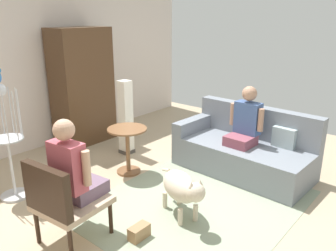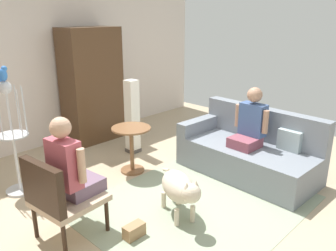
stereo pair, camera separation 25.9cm
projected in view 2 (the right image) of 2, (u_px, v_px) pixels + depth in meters
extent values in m
plane|color=tan|center=(176.00, 197.00, 4.33)|extent=(7.48, 7.48, 0.00)
cube|color=silver|center=(50.00, 64.00, 5.83)|extent=(6.83, 0.12, 2.79)
cube|color=gray|center=(195.00, 205.00, 4.16)|extent=(2.58, 2.15, 0.01)
cube|color=slate|center=(247.00, 160.00, 4.90)|extent=(1.00, 1.96, 0.44)
cube|color=slate|center=(264.00, 124.00, 5.00)|extent=(0.25, 1.93, 0.47)
cube|color=slate|center=(201.00, 125.00, 5.39)|extent=(0.93, 0.21, 0.20)
cube|color=#9EB2B7|center=(289.00, 140.00, 4.62)|extent=(0.11, 0.32, 0.28)
cylinder|color=black|center=(77.00, 200.00, 3.91)|extent=(0.04, 0.04, 0.37)
cylinder|color=black|center=(107.00, 215.00, 3.62)|extent=(0.04, 0.04, 0.37)
cylinder|color=black|center=(35.00, 221.00, 3.52)|extent=(0.04, 0.04, 0.37)
cylinder|color=black|center=(64.00, 240.00, 3.22)|extent=(0.04, 0.04, 0.37)
cube|color=tan|center=(70.00, 200.00, 3.50)|extent=(0.69, 0.65, 0.06)
cube|color=black|center=(43.00, 187.00, 3.21)|extent=(0.14, 0.60, 0.48)
cube|color=#854252|center=(245.00, 142.00, 4.75)|extent=(0.39, 0.37, 0.14)
cube|color=#3F598C|center=(253.00, 119.00, 4.76)|extent=(0.19, 0.37, 0.45)
sphere|color=#A57A60|center=(255.00, 95.00, 4.65)|extent=(0.21, 0.21, 0.21)
cylinder|color=#A57A60|center=(265.00, 122.00, 4.58)|extent=(0.08, 0.08, 0.32)
cylinder|color=#A57A60|center=(238.00, 115.00, 4.88)|extent=(0.08, 0.08, 0.32)
cube|color=#6A5368|center=(81.00, 186.00, 3.58)|extent=(0.44, 0.40, 0.14)
cube|color=#B24C59|center=(64.00, 163.00, 3.36)|extent=(0.21, 0.38, 0.49)
sphere|color=tan|center=(60.00, 128.00, 3.24)|extent=(0.21, 0.21, 0.21)
cylinder|color=tan|center=(54.00, 154.00, 3.51)|extent=(0.08, 0.08, 0.35)
cylinder|color=tan|center=(81.00, 166.00, 3.25)|extent=(0.08, 0.08, 0.35)
cylinder|color=brown|center=(131.00, 128.00, 4.85)|extent=(0.56, 0.56, 0.02)
cylinder|color=brown|center=(132.00, 150.00, 4.96)|extent=(0.06, 0.06, 0.65)
cylinder|color=brown|center=(133.00, 170.00, 5.06)|extent=(0.35, 0.35, 0.03)
ellipsoid|color=beige|center=(178.00, 186.00, 3.86)|extent=(0.53, 0.65, 0.32)
sphere|color=beige|center=(191.00, 193.00, 3.52)|extent=(0.21, 0.21, 0.21)
cone|color=beige|center=(196.00, 183.00, 3.51)|extent=(0.06, 0.06, 0.06)
cone|color=beige|center=(187.00, 185.00, 3.47)|extent=(0.06, 0.06, 0.06)
cylinder|color=beige|center=(166.00, 170.00, 4.17)|extent=(0.11, 0.18, 0.10)
cylinder|color=beige|center=(193.00, 214.00, 3.80)|extent=(0.06, 0.06, 0.20)
cylinder|color=beige|center=(177.00, 217.00, 3.73)|extent=(0.06, 0.06, 0.20)
cylinder|color=beige|center=(179.00, 197.00, 4.15)|extent=(0.06, 0.06, 0.20)
cylinder|color=beige|center=(164.00, 200.00, 4.09)|extent=(0.06, 0.06, 0.20)
cylinder|color=silver|center=(21.00, 190.00, 4.49)|extent=(0.36, 0.36, 0.03)
cylinder|color=silver|center=(17.00, 164.00, 4.37)|extent=(0.04, 0.04, 0.77)
cylinder|color=silver|center=(12.00, 135.00, 4.25)|extent=(0.38, 0.38, 0.02)
cylinder|color=silver|center=(24.00, 109.00, 4.28)|extent=(0.01, 0.01, 0.59)
cylinder|color=silver|center=(17.00, 108.00, 4.33)|extent=(0.01, 0.01, 0.59)
cylinder|color=silver|center=(8.00, 108.00, 4.31)|extent=(0.01, 0.01, 0.59)
cylinder|color=silver|center=(0.00, 116.00, 3.98)|extent=(0.01, 0.01, 0.59)
cylinder|color=silver|center=(10.00, 115.00, 4.00)|extent=(0.01, 0.01, 0.59)
cylinder|color=silver|center=(20.00, 114.00, 4.08)|extent=(0.01, 0.01, 0.59)
cylinder|color=silver|center=(25.00, 111.00, 4.18)|extent=(0.01, 0.01, 0.59)
sphere|color=silver|center=(5.00, 88.00, 4.06)|extent=(0.15, 0.15, 0.15)
ellipsoid|color=blue|center=(3.00, 75.00, 4.01)|extent=(0.09, 0.10, 0.15)
sphere|color=blue|center=(4.00, 69.00, 4.00)|extent=(0.07, 0.07, 0.07)
cone|color=#D8BF4C|center=(7.00, 68.00, 4.03)|extent=(0.03, 0.02, 0.02)
ellipsoid|color=blue|center=(0.00, 80.00, 4.00)|extent=(0.12, 0.03, 0.04)
cube|color=#4C4742|center=(133.00, 150.00, 5.76)|extent=(0.20, 0.20, 0.06)
cube|color=white|center=(132.00, 115.00, 5.57)|extent=(0.18, 0.18, 1.15)
cube|color=#4C331E|center=(92.00, 85.00, 6.06)|extent=(0.99, 0.56, 2.00)
cube|color=#99724C|center=(134.00, 231.00, 3.55)|extent=(0.23, 0.12, 0.14)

